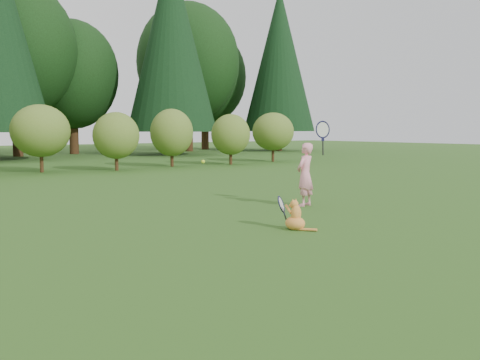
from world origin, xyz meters
TOP-DOWN VIEW (x-y plane):
  - ground at (0.00, 0.00)m, footprint 100.00×100.00m
  - shrub_row at (0.00, 13.00)m, footprint 28.00×3.00m
  - child at (2.18, 1.08)m, footprint 0.79×0.51m
  - cat at (0.14, -0.80)m, footprint 0.38×0.75m
  - tennis_ball at (0.15, 2.02)m, footprint 0.07×0.07m

SIDE VIEW (x-z plane):
  - ground at x=0.00m, z-range 0.00..0.00m
  - cat at x=0.14m, z-range -0.08..0.61m
  - child at x=2.18m, z-range -0.31..1.74m
  - tennis_ball at x=0.15m, z-range 0.96..1.03m
  - shrub_row at x=0.00m, z-range 0.00..2.80m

